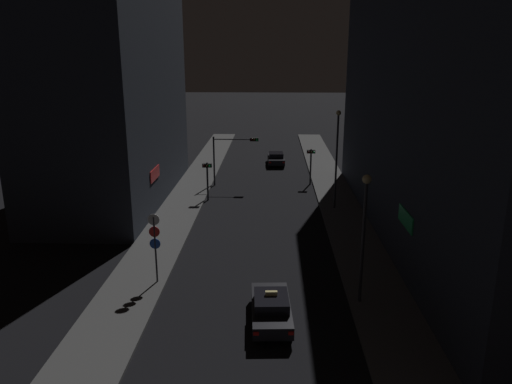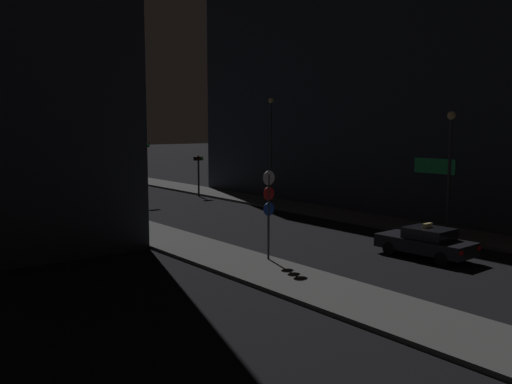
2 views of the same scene
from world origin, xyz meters
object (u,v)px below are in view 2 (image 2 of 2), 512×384
traffic_light_right_kerb (199,167)px  far_car (120,182)px  street_lamp_far_block (271,141)px  traffic_light_overhead (119,159)px  traffic_light_left_kerb (126,180)px  sign_pole_left (269,206)px  street_lamp_near_block (450,156)px  taxi (426,242)px

traffic_light_right_kerb → far_car: bearing=110.9°
traffic_light_right_kerb → street_lamp_far_block: street_lamp_far_block is taller
traffic_light_overhead → street_lamp_far_block: 11.56m
traffic_light_overhead → traffic_light_left_kerb: traffic_light_overhead is taller
traffic_light_overhead → sign_pole_left: 21.16m
traffic_light_left_kerb → traffic_light_right_kerb: size_ratio=0.96×
traffic_light_overhead → street_lamp_near_block: bearing=-70.0°
traffic_light_left_kerb → traffic_light_overhead: bearing=70.8°
traffic_light_overhead → sign_pole_left: size_ratio=1.21×
far_car → sign_pole_left: bearing=-102.4°
traffic_light_left_kerb → sign_pole_left: sign_pole_left is taller
traffic_light_right_kerb → street_lamp_far_block: size_ratio=0.44×
traffic_light_overhead → sign_pole_left: (-2.46, -21.00, -0.93)m
far_car → street_lamp_far_block: street_lamp_far_block is taller
far_car → sign_pole_left: sign_pole_left is taller
far_car → traffic_light_overhead: 10.67m
far_car → sign_pole_left: size_ratio=1.15×
taxi → traffic_light_left_kerb: bearing=105.7°
sign_pole_left → traffic_light_right_kerb: bearing=65.4°
traffic_light_left_kerb → street_lamp_near_block: size_ratio=0.51×
traffic_light_overhead → traffic_light_right_kerb: size_ratio=1.37×
far_car → sign_pole_left: 31.17m
traffic_light_left_kerb → street_lamp_near_block: 20.57m
traffic_light_overhead → traffic_light_left_kerb: (-1.72, -4.96, -1.07)m
street_lamp_far_block → far_car: bearing=105.7°
traffic_light_left_kerb → street_lamp_far_block: bearing=-12.1°
sign_pole_left → street_lamp_near_block: street_lamp_near_block is taller
traffic_light_overhead → traffic_light_right_kerb: bearing=5.9°
far_car → street_lamp_near_block: size_ratio=0.68×
taxi → street_lamp_near_block: 6.12m
taxi → sign_pole_left: 7.51m
street_lamp_far_block → traffic_light_right_kerb: bearing=99.7°
taxi → traffic_light_left_kerb: traffic_light_left_kerb is taller
sign_pole_left → street_lamp_near_block: bearing=-9.5°
traffic_light_left_kerb → far_car: bearing=67.4°
traffic_light_right_kerb → sign_pole_left: 23.96m
street_lamp_far_block → traffic_light_overhead: bearing=140.9°
traffic_light_left_kerb → traffic_light_right_kerb: traffic_light_right_kerb is taller
sign_pole_left → street_lamp_far_block: street_lamp_far_block is taller
traffic_light_overhead → street_lamp_far_block: bearing=-39.1°
traffic_light_right_kerb → street_lamp_far_block: 8.47m
far_car → traffic_light_left_kerb: bearing=-112.6°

